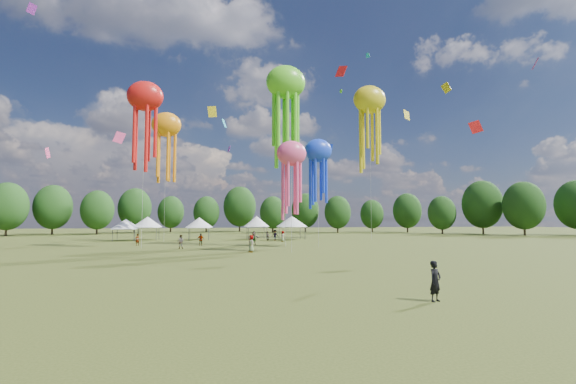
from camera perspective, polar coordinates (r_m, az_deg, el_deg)
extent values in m
plane|color=#384416|center=(17.82, -1.38, -16.05)|extent=(300.00, 300.00, 0.00)
imported|color=black|center=(19.35, 20.72, -12.08)|extent=(0.79, 0.67, 1.83)
imported|color=gray|center=(51.06, -15.44, -7.03)|extent=(0.93, 0.78, 1.74)
imported|color=gray|center=(64.84, -0.77, -6.48)|extent=(0.73, 0.96, 1.76)
imported|color=gray|center=(68.13, -3.03, -6.43)|extent=(0.71, 0.85, 1.57)
imported|color=gray|center=(67.94, -1.91, -6.32)|extent=(1.22, 0.74, 1.85)
imported|color=gray|center=(56.41, -12.64, -6.79)|extent=(1.02, 0.47, 1.71)
imported|color=gray|center=(57.58, -5.03, -6.70)|extent=(1.84, 0.77, 1.92)
imported|color=gray|center=(58.92, -21.15, -6.52)|extent=(0.70, 0.71, 1.65)
imported|color=gray|center=(44.41, -5.39, -7.52)|extent=(0.82, 1.06, 1.92)
cylinder|color=#47474C|center=(71.81, -24.28, -5.81)|extent=(0.08, 0.08, 1.94)
cylinder|color=#47474C|center=(75.14, -23.67, -5.73)|extent=(0.08, 0.08, 1.94)
cylinder|color=#47474C|center=(71.10, -21.58, -5.91)|extent=(0.08, 0.08, 1.94)
cylinder|color=#47474C|center=(74.47, -21.09, -5.82)|extent=(0.08, 0.08, 1.94)
cube|color=white|center=(73.08, -22.64, -5.02)|extent=(3.82, 3.82, 0.10)
cone|color=white|center=(73.06, -22.62, -4.33)|extent=(4.97, 4.97, 1.66)
cylinder|color=#47474C|center=(72.29, -21.49, -5.78)|extent=(0.08, 0.08, 2.18)
cylinder|color=#47474C|center=(75.77, -21.00, -5.69)|extent=(0.08, 0.08, 2.18)
cylinder|color=#47474C|center=(71.73, -18.69, -5.86)|extent=(0.08, 0.08, 2.18)
cylinder|color=#47474C|center=(75.24, -18.33, -5.77)|extent=(0.08, 0.08, 2.18)
cube|color=white|center=(73.71, -19.86, -4.89)|extent=(3.94, 3.94, 0.10)
cone|color=white|center=(73.69, -19.84, -4.12)|extent=(5.12, 5.12, 1.87)
cylinder|color=#47474C|center=(70.29, -14.31, -6.02)|extent=(0.08, 0.08, 2.10)
cylinder|color=#47474C|center=(73.70, -14.15, -5.92)|extent=(0.08, 0.08, 2.10)
cylinder|color=#47474C|center=(70.18, -11.51, -6.07)|extent=(0.08, 0.08, 2.10)
cylinder|color=#47474C|center=(73.59, -11.48, -5.97)|extent=(0.08, 0.08, 2.10)
cube|color=white|center=(71.89, -12.85, -5.12)|extent=(3.81, 3.81, 0.10)
cone|color=white|center=(71.87, -12.83, -4.36)|extent=(4.96, 4.96, 1.80)
cylinder|color=#47474C|center=(70.37, -5.78, -6.07)|extent=(0.08, 0.08, 2.24)
cylinder|color=#47474C|center=(73.57, -6.01, -5.97)|extent=(0.08, 0.08, 2.24)
cylinder|color=#47474C|center=(70.73, -3.18, -6.07)|extent=(0.08, 0.08, 2.24)
cylinder|color=#47474C|center=(73.91, -3.52, -5.98)|extent=(0.08, 0.08, 2.24)
cube|color=white|center=(72.10, -4.62, -5.09)|extent=(3.61, 3.61, 0.10)
cone|color=white|center=(72.08, -4.61, -4.29)|extent=(4.69, 4.69, 1.92)
cylinder|color=#47474C|center=(68.30, -0.74, -6.15)|extent=(0.08, 0.08, 2.24)
cylinder|color=#47474C|center=(72.18, -1.29, -6.03)|extent=(0.08, 0.08, 2.24)
cylinder|color=#47474C|center=(69.10, 2.50, -6.12)|extent=(0.08, 0.08, 2.24)
cylinder|color=#47474C|center=(72.94, 1.78, -6.01)|extent=(0.08, 0.08, 2.24)
cube|color=white|center=(70.57, 0.56, -5.13)|extent=(4.34, 4.34, 0.10)
cone|color=white|center=(70.56, 0.56, -4.30)|extent=(5.65, 5.65, 1.92)
ellipsoid|color=red|center=(55.21, -20.14, 13.01)|extent=(4.58, 3.20, 3.89)
cylinder|color=beige|center=(53.22, -20.39, 2.84)|extent=(0.03, 0.03, 19.61)
ellipsoid|color=#5FDF24|center=(55.99, -0.33, 15.73)|extent=(5.48, 3.83, 4.66)
cylinder|color=beige|center=(53.26, -0.34, 4.21)|extent=(0.03, 0.03, 22.60)
ellipsoid|color=blue|center=(52.39, 4.42, 6.05)|extent=(3.69, 2.59, 3.14)
cylinder|color=beige|center=(51.66, 4.45, -0.97)|extent=(0.03, 0.03, 12.82)
ellipsoid|color=orange|center=(68.06, -17.35, 9.38)|extent=(4.78, 3.35, 4.06)
cylinder|color=beige|center=(66.53, -17.52, 1.29)|extent=(0.03, 0.03, 19.22)
ellipsoid|color=#FD4A87|center=(44.90, 0.53, 5.66)|extent=(3.43, 2.40, 2.92)
cylinder|color=beige|center=(44.31, 0.53, -1.52)|extent=(0.03, 0.03, 11.24)
ellipsoid|color=yellow|center=(77.08, 11.82, 13.07)|extent=(6.24, 4.37, 5.31)
cylinder|color=beige|center=(74.33, 11.96, 3.36)|extent=(0.03, 0.03, 26.19)
cube|color=yellow|center=(74.55, -11.01, 11.44)|extent=(1.76, 0.43, 2.18)
cube|color=#5FDF24|center=(91.84, 7.73, 14.38)|extent=(0.42, 0.60, 0.84)
cube|color=#17A0CA|center=(61.56, -9.31, 9.88)|extent=(0.86, 1.10, 1.50)
cube|color=#FD4A87|center=(54.48, 32.41, 15.55)|extent=(0.91, 1.46, 1.48)
cube|color=yellow|center=(63.46, 22.11, 13.92)|extent=(1.19, 1.04, 1.63)
cube|color=#FD4A87|center=(82.58, -23.43, 7.32)|extent=(2.31, 0.65, 2.62)
cube|color=purple|center=(53.79, -33.35, 21.46)|extent=(0.95, 0.88, 1.08)
cube|color=red|center=(70.19, 7.78, 17.08)|extent=(1.94, 1.48, 2.35)
cube|color=yellow|center=(81.64, 16.95, 10.70)|extent=(1.55, 1.29, 2.23)
cube|color=blue|center=(86.72, 6.15, 6.51)|extent=(1.41, 1.28, 1.52)
cube|color=#17A0CA|center=(65.97, 11.57, 19.00)|extent=(0.68, 0.59, 0.70)
cube|color=#FD4A87|center=(89.35, -31.69, 4.89)|extent=(0.29, 2.16, 2.43)
cube|color=purple|center=(72.24, -8.61, 6.23)|extent=(0.51, 1.01, 1.17)
cube|color=red|center=(50.33, 25.73, 8.56)|extent=(1.14, 1.20, 1.74)
cylinder|color=#38281C|center=(105.17, -35.91, -4.33)|extent=(0.44, 0.44, 3.36)
ellipsoid|color=#1C4015|center=(105.19, -35.80, -1.70)|extent=(8.40, 8.40, 10.51)
cylinder|color=#38281C|center=(109.43, -31.20, -4.45)|extent=(0.44, 0.44, 3.41)
ellipsoid|color=#1C4015|center=(109.45, -31.10, -1.88)|extent=(8.53, 8.53, 10.66)
cylinder|color=#38281C|center=(105.92, -26.15, -4.74)|extent=(0.44, 0.44, 3.07)
ellipsoid|color=#1C4015|center=(105.92, -26.08, -2.36)|extent=(7.66, 7.66, 9.58)
cylinder|color=#38281C|center=(112.45, -21.53, -4.71)|extent=(0.44, 0.44, 3.43)
ellipsoid|color=#1C4015|center=(112.47, -21.47, -2.20)|extent=(8.58, 8.58, 10.73)
cylinder|color=#38281C|center=(116.77, -16.79, -4.90)|extent=(0.44, 0.44, 2.95)
ellipsoid|color=#1C4015|center=(116.77, -16.74, -2.82)|extent=(7.37, 7.37, 9.21)
cylinder|color=#38281C|center=(112.28, -11.86, -5.04)|extent=(0.44, 0.44, 2.89)
ellipsoid|color=#1C4015|center=(112.27, -11.83, -2.92)|extent=(7.23, 7.23, 9.04)
cylinder|color=#38281C|center=(116.95, -7.09, -4.82)|extent=(0.44, 0.44, 3.84)
ellipsoid|color=#1C4015|center=(116.99, -7.07, -2.11)|extent=(9.60, 9.60, 11.99)
cylinder|color=#38281C|center=(106.87, -2.24, -5.19)|extent=(0.44, 0.44, 2.84)
ellipsoid|color=#1C4015|center=(106.86, -2.24, -3.00)|extent=(7.11, 7.11, 8.89)
cylinder|color=#38281C|center=(111.28, 2.54, -5.06)|extent=(0.44, 0.44, 3.16)
ellipsoid|color=#1C4015|center=(111.28, 2.53, -2.72)|extent=(7.91, 7.91, 9.88)
cylinder|color=#38281C|center=(107.86, 7.28, -5.14)|extent=(0.44, 0.44, 2.88)
ellipsoid|color=#1C4015|center=(107.85, 7.26, -2.94)|extent=(7.21, 7.21, 9.01)
cylinder|color=#38281C|center=(113.50, 12.19, -5.09)|extent=(0.44, 0.44, 2.63)
ellipsoid|color=#1C4015|center=(113.48, 12.16, -3.18)|extent=(6.57, 6.57, 8.22)
cylinder|color=#38281C|center=(114.19, 17.06, -4.87)|extent=(0.44, 0.44, 3.13)
ellipsoid|color=#1C4015|center=(114.20, 17.01, -2.62)|extent=(7.81, 7.81, 9.77)
cylinder|color=#38281C|center=(105.46, 21.61, -4.97)|extent=(0.44, 0.44, 2.72)
ellipsoid|color=#1C4015|center=(105.44, 21.56, -2.85)|extent=(6.80, 6.80, 8.50)
cylinder|color=#38281C|center=(108.41, 26.60, -4.51)|extent=(0.44, 0.44, 3.81)
ellipsoid|color=#1C4015|center=(108.46, 26.51, -1.61)|extent=(9.52, 9.52, 11.90)
cylinder|color=#38281C|center=(103.70, 31.27, -4.48)|extent=(0.44, 0.44, 3.51)
ellipsoid|color=#1C4015|center=(103.73, 31.17, -1.69)|extent=(8.78, 8.78, 10.97)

